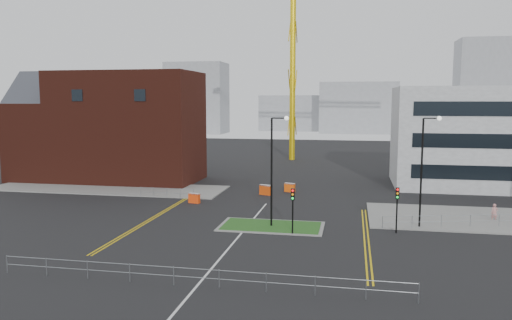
{
  "coord_description": "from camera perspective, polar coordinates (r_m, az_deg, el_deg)",
  "views": [
    {
      "loc": [
        8.46,
        -31.85,
        10.46
      ],
      "look_at": [
        -0.18,
        12.54,
        5.0
      ],
      "focal_mm": 35.0,
      "sensor_mm": 36.0,
      "label": 1
    }
  ],
  "objects": [
    {
      "name": "traffic_light_right",
      "position": [
        40.76,
        15.83,
        -4.54
      ],
      "size": [
        0.28,
        0.33,
        3.65
      ],
      "color": "black",
      "rests_on": "ground"
    },
    {
      "name": "island_kerb",
      "position": [
        41.7,
        1.77,
        -7.59
      ],
      "size": [
        8.6,
        4.6,
        0.08
      ],
      "primitive_type": "cube",
      "color": "slate",
      "rests_on": "ground"
    },
    {
      "name": "centre_line",
      "position": [
        36.43,
        -2.93,
        -9.8
      ],
      "size": [
        0.15,
        30.0,
        0.01
      ],
      "primitive_type": "cube",
      "color": "silver",
      "rests_on": "ground"
    },
    {
      "name": "barrier_left",
      "position": [
        51.34,
        -7.08,
        -4.3
      ],
      "size": [
        1.26,
        0.69,
        1.01
      ],
      "color": "#FA410D",
      "rests_on": "ground"
    },
    {
      "name": "barrier_mid",
      "position": [
        55.3,
        1.09,
        -3.38
      ],
      "size": [
        1.4,
        0.85,
        1.12
      ],
      "color": "#D7420B",
      "rests_on": "ground"
    },
    {
      "name": "skyline_d",
      "position": [
        172.7,
        5.57,
        5.37
      ],
      "size": [
        30.0,
        12.0,
        12.0
      ],
      "primitive_type": "cube",
      "color": "gray",
      "rests_on": "ground"
    },
    {
      "name": "pedestrian",
      "position": [
        47.96,
        25.6,
        -5.45
      ],
      "size": [
        0.58,
        0.4,
        1.55
      ],
      "primitive_type": "imported",
      "rotation": [
        0.0,
        0.0,
        -0.05
      ],
      "color": "tan",
      "rests_on": "ground"
    },
    {
      "name": "pavement_right",
      "position": [
        48.93,
        26.96,
        -6.15
      ],
      "size": [
        24.0,
        10.0,
        0.12
      ],
      "primitive_type": "cube",
      "color": "slate",
      "rests_on": "ground"
    },
    {
      "name": "skyline_a",
      "position": [
        159.4,
        -6.73,
        7.03
      ],
      "size": [
        18.0,
        12.0,
        22.0
      ],
      "primitive_type": "cube",
      "color": "gray",
      "rests_on": "ground"
    },
    {
      "name": "yellow_right_a",
      "position": [
        39.28,
        12.27,
        -8.71
      ],
      "size": [
        0.12,
        20.0,
        0.01
      ],
      "primitive_type": "cube",
      "color": "gold",
      "rests_on": "ground"
    },
    {
      "name": "barrier_right",
      "position": [
        57.15,
        3.88,
        -3.11
      ],
      "size": [
        1.28,
        0.78,
        1.02
      ],
      "color": "#FF590E",
      "rests_on": "ground"
    },
    {
      "name": "brick_building",
      "position": [
        67.7,
        -16.7,
        3.53
      ],
      "size": [
        24.2,
        10.07,
        14.24
      ],
      "color": "#4A1B12",
      "rests_on": "ground"
    },
    {
      "name": "traffic_light_island",
      "position": [
        38.91,
        4.22,
        -4.84
      ],
      "size": [
        0.28,
        0.33,
        3.65
      ],
      "color": "black",
      "rests_on": "ground"
    },
    {
      "name": "office_block",
      "position": [
        66.35,
        26.35,
        2.32
      ],
      "size": [
        25.0,
        12.2,
        12.0
      ],
      "color": "#9FA1A4",
      "rests_on": "ground"
    },
    {
      "name": "railing_left",
      "position": [
        54.39,
        -10.16,
        -3.52
      ],
      "size": [
        6.05,
        0.05,
        1.1
      ],
      "color": "gray",
      "rests_on": "ground"
    },
    {
      "name": "streetlamp_island",
      "position": [
        40.65,
        2.1,
        -0.25
      ],
      "size": [
        1.46,
        0.36,
        9.18
      ],
      "color": "black",
      "rests_on": "ground"
    },
    {
      "name": "yellow_left_a",
      "position": [
        46.54,
        -11.4,
        -6.24
      ],
      "size": [
        0.12,
        24.0,
        0.01
      ],
      "primitive_type": "cube",
      "color": "gold",
      "rests_on": "ground"
    },
    {
      "name": "railing_right",
      "position": [
        46.02,
        26.05,
        -5.97
      ],
      "size": [
        19.05,
        5.05,
        1.1
      ],
      "color": "gray",
      "rests_on": "ground"
    },
    {
      "name": "ground",
      "position": [
        34.58,
        -3.74,
        -10.74
      ],
      "size": [
        200.0,
        200.0,
        0.0
      ],
      "primitive_type": "plane",
      "color": "black",
      "rests_on": "ground"
    },
    {
      "name": "grass_island",
      "position": [
        41.69,
        1.77,
        -7.56
      ],
      "size": [
        8.0,
        4.0,
        0.12
      ],
      "primitive_type": "cube",
      "color": "#1E4F1A",
      "rests_on": "ground"
    },
    {
      "name": "pavement_left",
      "position": [
        61.79,
        -16.62,
        -3.1
      ],
      "size": [
        28.0,
        8.0,
        0.12
      ],
      "primitive_type": "cube",
      "color": "slate",
      "rests_on": "ground"
    },
    {
      "name": "railing_front",
      "position": [
        28.87,
        -6.86,
        -12.75
      ],
      "size": [
        24.05,
        0.05,
        1.1
      ],
      "color": "gray",
      "rests_on": "ground"
    },
    {
      "name": "tower_crane",
      "position": [
        88.39,
        8.12,
        17.64
      ],
      "size": [
        53.01,
        2.57,
        39.29
      ],
      "color": "yellow",
      "rests_on": "ground"
    },
    {
      "name": "yellow_left_b",
      "position": [
        46.43,
        -11.05,
        -6.26
      ],
      "size": [
        0.12,
        24.0,
        0.01
      ],
      "primitive_type": "cube",
      "color": "gold",
      "rests_on": "ground"
    },
    {
      "name": "streetlamp_right_near",
      "position": [
        42.55,
        18.71,
        -0.29
      ],
      "size": [
        1.46,
        0.36,
        9.18
      ],
      "color": "black",
      "rests_on": "ground"
    },
    {
      "name": "yellow_right_b",
      "position": [
        39.29,
        12.71,
        -8.72
      ],
      "size": [
        0.12,
        20.0,
        0.01
      ],
      "primitive_type": "cube",
      "color": "gold",
      "rests_on": "ground"
    },
    {
      "name": "skyline_c",
      "position": [
        161.09,
        24.35,
        7.53
      ],
      "size": [
        14.0,
        12.0,
        28.0
      ],
      "primitive_type": "cube",
      "color": "gray",
      "rests_on": "ground"
    },
    {
      "name": "skyline_b",
      "position": [
        161.88,
        11.62,
        5.87
      ],
      "size": [
        24.0,
        12.0,
        16.0
      ],
      "primitive_type": "cube",
      "color": "gray",
      "rests_on": "ground"
    }
  ]
}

